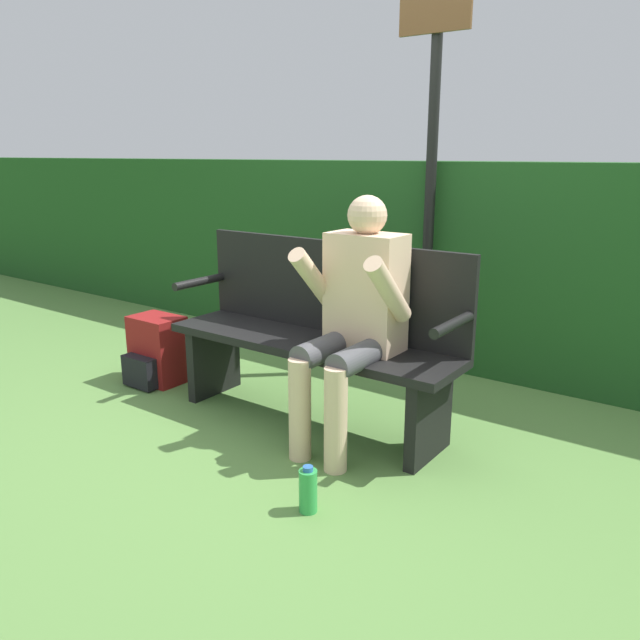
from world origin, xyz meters
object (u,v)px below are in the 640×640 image
Objects in this scene: person_seated at (355,311)px; park_bench at (316,332)px; backpack at (156,351)px; water_bottle at (308,490)px; signpost at (431,158)px.

park_bench is at bearing 158.97° from person_seated.
backpack is 2.12× the size of water_bottle.
person_seated reaches higher than backpack.
park_bench is 1.35× the size of person_seated.
backpack is (-1.52, -0.02, -0.49)m from person_seated.
park_bench is 8.25× the size of water_bottle.
signpost is (-0.43, 1.88, 1.33)m from water_bottle.
person_seated is at bearing 0.93° from backpack.
person_seated is 1.43m from signpost.
person_seated is (0.33, -0.13, 0.20)m from park_bench.
park_bench is 0.70× the size of signpost.
park_bench is 0.41m from person_seated.
park_bench reaches higher than backpack.
park_bench is 1.05m from water_bottle.
park_bench is 3.89× the size of backpack.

